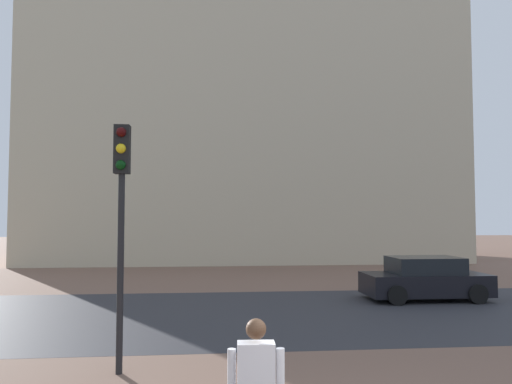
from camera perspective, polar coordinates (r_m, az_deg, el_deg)
ground_plane at (r=15.29m, az=1.65°, el=-13.63°), size 120.00×120.00×0.00m
street_asphalt_strip at (r=14.74m, az=1.93°, el=-14.02°), size 120.00×8.27×0.00m
landmark_building at (r=35.01m, az=-1.63°, el=10.07°), size 27.75×11.81×35.20m
car_black at (r=17.90m, az=19.22°, el=-9.65°), size 4.14×2.07×1.46m
traffic_light_pole at (r=9.22m, az=-15.54°, el=-0.73°), size 0.28×0.34×4.52m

